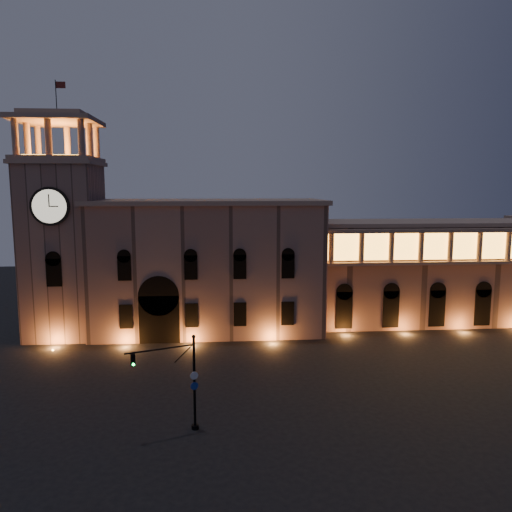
{
  "coord_description": "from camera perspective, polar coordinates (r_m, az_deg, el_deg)",
  "views": [
    {
      "loc": [
        -0.71,
        -44.68,
        19.27
      ],
      "look_at": [
        4.01,
        16.0,
        10.83
      ],
      "focal_mm": 35.0,
      "sensor_mm": 36.0,
      "label": 1
    }
  ],
  "objects": [
    {
      "name": "ground",
      "position": [
        48.67,
        -3.37,
        -15.45
      ],
      "size": [
        160.0,
        160.0,
        0.0
      ],
      "primitive_type": "plane",
      "color": "black",
      "rests_on": "ground"
    },
    {
      "name": "traffic_light",
      "position": [
        40.73,
        -8.38,
        -14.06
      ],
      "size": [
        5.4,
        2.22,
        7.81
      ],
      "rotation": [
        0.0,
        0.0,
        0.35
      ],
      "color": "black",
      "rests_on": "ground"
    },
    {
      "name": "government_building",
      "position": [
        67.45,
        -5.55,
        -1.1
      ],
      "size": [
        30.8,
        12.8,
        17.6
      ],
      "color": "#8C685C",
      "rests_on": "ground"
    },
    {
      "name": "colonnade_wing",
      "position": [
        76.93,
        20.79,
        -1.55
      ],
      "size": [
        40.6,
        11.5,
        14.5
      ],
      "color": "#876356",
      "rests_on": "ground"
    },
    {
      "name": "clock_tower",
      "position": [
        68.91,
        -21.12,
        1.72
      ],
      "size": [
        9.8,
        9.8,
        32.4
      ],
      "color": "#8C685C",
      "rests_on": "ground"
    }
  ]
}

